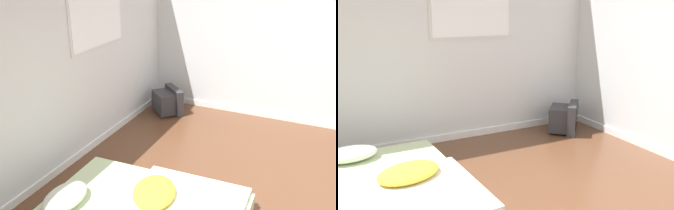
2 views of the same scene
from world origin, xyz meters
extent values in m
cube|color=silver|center=(0.00, 2.75, 1.30)|extent=(7.47, 0.06, 2.60)
cube|color=white|center=(0.00, 2.71, 0.04)|extent=(7.47, 0.02, 0.09)
cube|color=beige|center=(-0.50, 1.38, 0.10)|extent=(1.32, 1.90, 0.20)
ellipsoid|color=silver|center=(-0.74, 2.08, 0.27)|extent=(0.53, 0.36, 0.14)
cube|color=silver|center=(-0.49, 1.03, 0.23)|extent=(1.32, 1.12, 0.05)
ellipsoid|color=yellow|center=(-0.34, 1.34, 0.29)|extent=(0.67, 0.57, 0.11)
cube|color=#333338|center=(1.98, 2.36, 0.19)|extent=(0.47, 0.48, 0.33)
cube|color=#333338|center=(2.12, 2.24, 0.21)|extent=(0.42, 0.45, 0.41)
cube|color=black|center=(2.16, 2.20, 0.22)|extent=(0.28, 0.31, 0.30)
camera|label=1|loc=(-3.00, -0.05, 2.44)|focal=40.00mm
camera|label=2|loc=(-0.97, -1.70, 1.68)|focal=40.00mm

